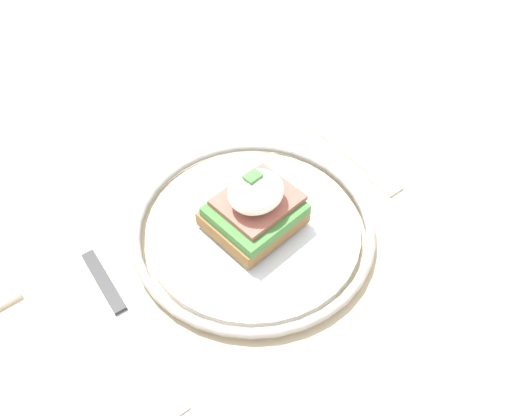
{
  "coord_description": "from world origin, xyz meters",
  "views": [
    {
      "loc": [
        0.22,
        0.22,
        1.16
      ],
      "look_at": [
        -0.0,
        -0.01,
        0.79
      ],
      "focal_mm": 35.0,
      "sensor_mm": 36.0,
      "label": 1
    }
  ],
  "objects_px": {
    "fork": "(356,161)",
    "knife": "(122,312)",
    "sandwich": "(257,205)",
    "plate": "(256,225)"
  },
  "relations": [
    {
      "from": "sandwich",
      "to": "knife",
      "type": "distance_m",
      "value": 0.16
    },
    {
      "from": "knife",
      "to": "sandwich",
      "type": "bearing_deg",
      "value": 173.92
    },
    {
      "from": "plate",
      "to": "fork",
      "type": "xyz_separation_m",
      "value": [
        -0.15,
        0.01,
        -0.01
      ]
    },
    {
      "from": "fork",
      "to": "knife",
      "type": "height_order",
      "value": "knife"
    },
    {
      "from": "sandwich",
      "to": "knife",
      "type": "relative_size",
      "value": 0.45
    },
    {
      "from": "sandwich",
      "to": "knife",
      "type": "height_order",
      "value": "sandwich"
    },
    {
      "from": "fork",
      "to": "knife",
      "type": "bearing_deg",
      "value": -4.23
    },
    {
      "from": "fork",
      "to": "knife",
      "type": "relative_size",
      "value": 0.77
    },
    {
      "from": "plate",
      "to": "sandwich",
      "type": "bearing_deg",
      "value": 66.02
    },
    {
      "from": "fork",
      "to": "sandwich",
      "type": "bearing_deg",
      "value": -2.39
    }
  ]
}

